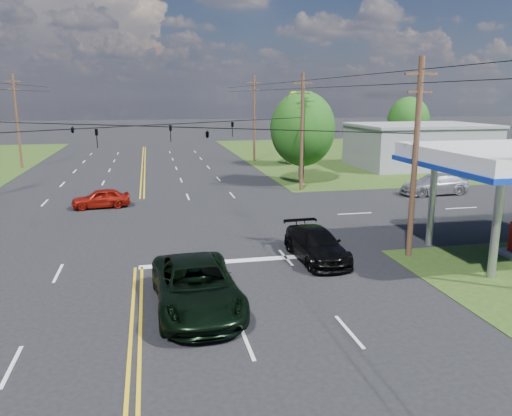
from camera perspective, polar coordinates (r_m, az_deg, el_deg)
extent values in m
plane|color=black|center=(31.36, -13.04, -1.89)|extent=(280.00, 280.00, 0.00)
cube|color=#244114|center=(71.59, 16.70, 6.00)|extent=(46.00, 48.00, 0.03)
cube|color=silver|center=(24.06, -1.22, -6.03)|extent=(10.00, 0.50, 0.02)
cube|color=gray|center=(58.53, 18.12, 6.68)|extent=(14.00, 10.00, 4.40)
cylinder|color=#A5A5AA|center=(23.51, 25.76, -1.87)|extent=(0.36, 0.36, 4.65)
cylinder|color=#A5A5AA|center=(27.50, 19.47, 0.64)|extent=(0.36, 0.36, 4.65)
cylinder|color=#4A2D1F|center=(24.83, 17.71, 5.22)|extent=(0.28, 0.28, 9.50)
cube|color=#4A2D1F|center=(24.67, 18.35, 14.34)|extent=(1.60, 0.12, 0.12)
cube|color=#4A2D1F|center=(24.65, 18.22, 12.49)|extent=(1.20, 0.10, 0.10)
cylinder|color=#4A2D1F|center=(41.36, 5.27, 8.54)|extent=(0.28, 0.28, 9.50)
cube|color=#4A2D1F|center=(41.26, 5.39, 14.02)|extent=(1.60, 0.12, 0.12)
cube|color=#4A2D1F|center=(41.25, 5.36, 12.90)|extent=(1.20, 0.10, 0.10)
cylinder|color=#4A2D1F|center=(60.04, -25.61, 8.89)|extent=(0.28, 0.28, 10.00)
cube|color=#4A2D1F|center=(59.99, -26.01, 12.88)|extent=(1.60, 0.12, 0.12)
cube|color=#4A2D1F|center=(59.98, -25.93, 12.12)|extent=(1.20, 0.10, 0.10)
cylinder|color=#4A2D1F|center=(59.72, -0.21, 10.11)|extent=(0.28, 0.28, 10.00)
cube|color=#4A2D1F|center=(59.67, -0.22, 14.14)|extent=(1.60, 0.12, 0.12)
cube|color=#4A2D1F|center=(59.66, -0.21, 13.37)|extent=(1.20, 0.10, 0.10)
imported|color=black|center=(29.17, -17.73, 7.59)|extent=(0.17, 0.21, 1.05)
imported|color=black|center=(31.93, -9.73, 8.40)|extent=(0.17, 0.21, 1.05)
imported|color=black|center=(35.43, -2.71, 8.98)|extent=(0.17, 0.21, 1.05)
imported|color=black|center=(33.47, -20.24, 8.47)|extent=(1.24, 0.26, 0.50)
imported|color=black|center=(27.94, -5.59, 8.49)|extent=(1.24, 0.26, 0.50)
cylinder|color=black|center=(30.94, 11.68, 14.63)|extent=(0.04, 100.00, 0.04)
cylinder|color=black|center=(30.92, 11.63, 13.52)|extent=(0.04, 100.00, 0.04)
cylinder|color=#4A2D1F|center=(44.82, 5.28, 4.87)|extent=(0.36, 0.36, 3.30)
ellipsoid|color=#174713|center=(44.50, 5.36, 8.99)|extent=(5.70, 5.70, 6.60)
cylinder|color=#4A2D1F|center=(56.97, 4.09, 6.35)|extent=(0.36, 0.36, 2.86)
ellipsoid|color=#174713|center=(56.73, 4.14, 9.15)|extent=(4.94, 4.94, 5.72)
cylinder|color=#4A2D1F|center=(69.22, 16.84, 7.06)|extent=(0.36, 0.36, 3.08)
ellipsoid|color=#174713|center=(69.01, 17.00, 9.54)|extent=(5.32, 5.32, 6.16)
imported|color=black|center=(18.67, -6.84, -8.87)|extent=(3.21, 6.53, 1.79)
imported|color=black|center=(24.21, 6.90, -4.16)|extent=(2.28, 5.18, 1.48)
imported|color=maroon|center=(36.74, -17.30, 1.07)|extent=(4.14, 2.05, 1.36)
imported|color=#B4B5BA|center=(42.32, 19.71, 2.57)|extent=(5.78, 2.70, 1.63)
cylinder|color=#A5A5AA|center=(46.65, 5.06, 8.18)|extent=(0.20, 0.20, 8.15)
cube|color=yellow|center=(46.51, 5.14, 12.45)|extent=(2.21, 0.93, 1.12)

